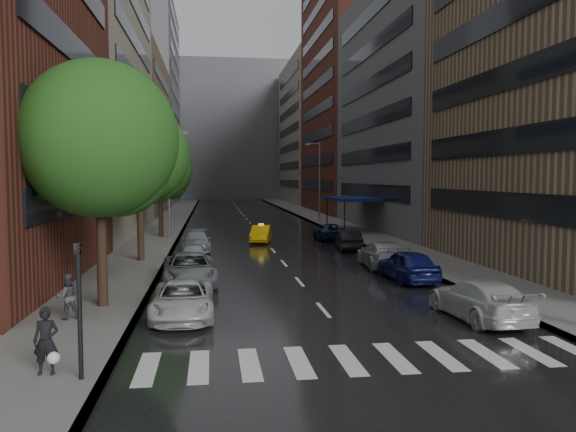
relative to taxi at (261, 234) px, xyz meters
name	(u,v)px	position (x,y,z in m)	size (l,w,h in m)	color
ground	(348,339)	(0.40, -27.18, -0.67)	(220.00, 220.00, 0.00)	gray
road	(248,220)	(0.40, 22.82, -0.67)	(14.00, 140.00, 0.01)	black
sidewalk_left	(172,220)	(-8.60, 22.82, -0.60)	(4.00, 140.00, 0.15)	gray
sidewalk_right	(321,219)	(9.40, 22.82, -0.60)	(4.00, 140.00, 0.15)	gray
crosswalk	(371,358)	(0.60, -29.18, -0.66)	(13.15, 2.80, 0.01)	silver
buildings_left	(128,94)	(-14.60, 31.61, 15.31)	(8.00, 108.00, 38.00)	maroon
buildings_right	(356,104)	(15.40, 29.53, 14.36)	(8.05, 109.10, 36.00)	#937A5B
building_far	(229,132)	(0.40, 90.82, 15.33)	(40.00, 14.00, 32.00)	slate
tree_near	(99,140)	(-8.20, -21.86, 5.99)	(6.11, 6.11, 9.74)	#382619
tree_mid	(139,155)	(-8.20, -9.67, 5.84)	(5.97, 5.97, 9.51)	#382619
tree_far	(160,168)	(-8.20, 4.25, 5.28)	(5.46, 5.46, 8.69)	#382619
taxi	(261,234)	(0.00, 0.00, 0.00)	(1.43, 4.09, 1.35)	yellow
parked_cars_left	(191,264)	(-5.00, -15.15, 0.03)	(2.87, 23.95, 1.51)	silver
parked_cars_right	(380,254)	(5.80, -13.03, 0.07)	(2.42, 31.44, 1.61)	silver
ped_bag_walker	(46,342)	(-8.14, -29.67, 0.32)	(0.68, 0.48, 1.74)	black
ped_black_umbrella	(67,285)	(-9.04, -23.89, 0.71)	(0.99, 0.98, 2.09)	#424145
traffic_light	(79,298)	(-7.20, -30.15, 1.55)	(0.18, 0.15, 3.45)	black
street_lamp_left	(170,181)	(-7.32, 2.82, 4.21)	(1.74, 0.22, 9.00)	gray
street_lamp_right	(319,180)	(8.12, 17.82, 4.21)	(1.74, 0.22, 9.00)	gray
awning	(351,199)	(9.39, 7.82, 2.46)	(4.00, 8.00, 3.12)	navy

